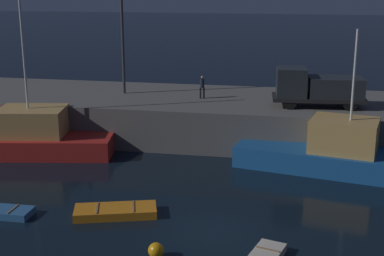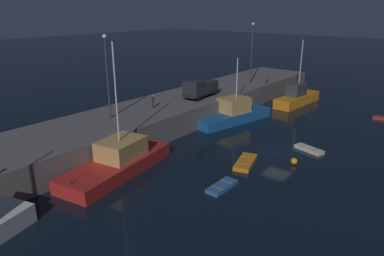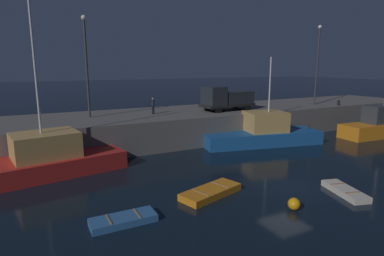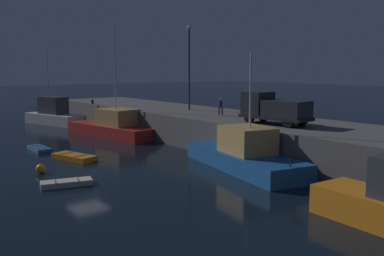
# 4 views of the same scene
# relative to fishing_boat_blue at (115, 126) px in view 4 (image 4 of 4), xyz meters

# --- Properties ---
(ground_plane) EXTENTS (320.00, 320.00, 0.00)m
(ground_plane) POSITION_rel_fishing_boat_blue_xyz_m (13.50, -9.16, -1.04)
(ground_plane) COLOR black
(pier_quay) EXTENTS (64.71, 9.37, 2.77)m
(pier_quay) POSITION_rel_fishing_boat_blue_xyz_m (13.50, 6.23, 0.34)
(pier_quay) COLOR #5B5956
(pier_quay) RESTS_ON ground
(fishing_boat_blue) EXTENTS (12.07, 5.80, 11.57)m
(fishing_boat_blue) POSITION_rel_fishing_boat_blue_xyz_m (0.00, 0.00, 0.00)
(fishing_boat_blue) COLOR red
(fishing_boat_blue) RESTS_ON ground
(fishing_boat_white) EXTENTS (11.82, 5.81, 8.17)m
(fishing_boat_white) POSITION_rel_fishing_boat_blue_xyz_m (19.30, 0.31, 0.02)
(fishing_boat_white) COLOR #195193
(fishing_boat_white) RESTS_ON ground
(fishing_boat_orange) EXTENTS (9.54, 5.29, 9.66)m
(fishing_boat_orange) POSITION_rel_fishing_boat_blue_xyz_m (-13.62, -1.56, 0.23)
(fishing_boat_orange) COLOR silver
(fishing_boat_orange) RESTS_ON ground
(dinghy_orange_near) EXTENTS (3.10, 1.23, 0.38)m
(dinghy_orange_near) POSITION_rel_fishing_boat_blue_xyz_m (3.33, -9.11, -0.87)
(dinghy_orange_near) COLOR #2D6099
(dinghy_orange_near) RESTS_ON ground
(rowboat_white_mid) EXTENTS (4.09, 2.54, 0.44)m
(rowboat_white_mid) POSITION_rel_fishing_boat_blue_xyz_m (8.70, -8.12, -0.84)
(rowboat_white_mid) COLOR orange
(rowboat_white_mid) RESTS_ON ground
(dinghy_red_small) EXTENTS (1.87, 3.24, 0.38)m
(dinghy_red_small) POSITION_rel_fishing_boat_blue_xyz_m (15.79, -11.52, -0.87)
(dinghy_red_small) COLOR beige
(dinghy_red_small) RESTS_ON ground
(mooring_buoy_near) EXTENTS (0.64, 0.64, 0.64)m
(mooring_buoy_near) POSITION_rel_fishing_boat_blue_xyz_m (11.60, -11.71, -0.72)
(mooring_buoy_near) COLOR orange
(mooring_buoy_near) RESTS_ON ground
(lamp_post_west) EXTENTS (0.44, 0.44, 8.86)m
(lamp_post_west) POSITION_rel_fishing_boat_blue_xyz_m (4.55, 6.57, 6.85)
(lamp_post_west) COLOR #38383D
(lamp_post_west) RESTS_ON pier_quay
(utility_truck) EXTENTS (6.01, 2.64, 2.52)m
(utility_truck) POSITION_rel_fishing_boat_blue_xyz_m (18.06, 4.70, 3.00)
(utility_truck) COLOR black
(utility_truck) RESTS_ON pier_quay
(dockworker) EXTENTS (0.41, 0.41, 1.57)m
(dockworker) POSITION_rel_fishing_boat_blue_xyz_m (10.40, 5.88, 2.62)
(dockworker) COLOR black
(dockworker) RESTS_ON pier_quay
(bollard_west) EXTENTS (0.28, 0.28, 0.52)m
(bollard_west) POSITION_rel_fishing_boat_blue_xyz_m (-9.48, 1.89, 1.98)
(bollard_west) COLOR black
(bollard_west) RESTS_ON pier_quay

